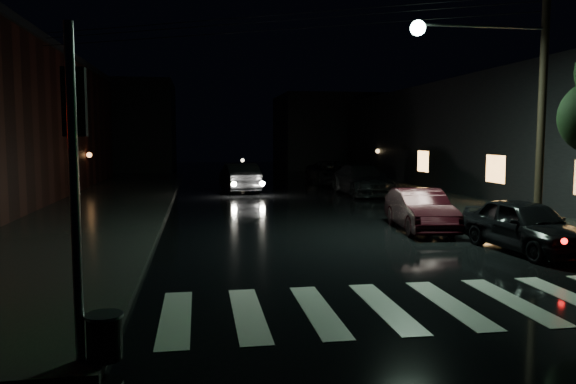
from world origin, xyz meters
name	(u,v)px	position (x,y,z in m)	size (l,w,h in m)	color
ground	(251,324)	(0.00, 0.00, 0.00)	(120.00, 120.00, 0.00)	black
sidewalk_left	(90,212)	(-5.00, 14.00, 0.07)	(6.00, 44.00, 0.15)	#282826
sidewalk_right	(451,205)	(10.00, 14.00, 0.07)	(4.00, 44.00, 0.15)	#282826
building_right	(546,137)	(17.00, 18.00, 3.00)	(10.00, 40.00, 6.00)	black
building_far_left	(96,126)	(-10.00, 45.00, 4.00)	(14.00, 10.00, 8.00)	black
building_far_right	(350,132)	(14.00, 45.00, 3.50)	(14.00, 10.00, 7.00)	black
crosswalk	(418,305)	(3.00, 0.50, 0.01)	(9.00, 3.00, 0.01)	beige
signal_pole_corner	(91,251)	(-2.14, -1.46, 1.54)	(0.68, 0.61, 4.20)	slate
utility_pole	(523,83)	(8.83, 7.00, 4.60)	(4.92, 0.44, 8.00)	black
parked_car_a	(525,225)	(7.60, 4.60, 0.69)	(1.62, 4.03, 1.37)	black
parked_car_b	(420,210)	(6.19, 8.19, 0.67)	(1.41, 4.04, 1.33)	black
parked_car_c	(362,180)	(7.60, 19.35, 0.78)	(2.19, 5.39, 1.56)	black
parked_car_d	(331,172)	(7.60, 26.26, 0.74)	(2.45, 5.32, 1.48)	black
oncoming_car	(239,177)	(1.43, 22.06, 0.79)	(1.67, 4.78, 1.58)	black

